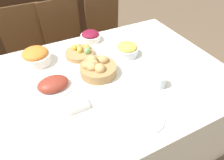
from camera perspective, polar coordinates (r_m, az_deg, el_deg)
name	(u,v)px	position (r m, az deg, el deg)	size (l,w,h in m)	color
ground_plane	(110,139)	(1.94, -0.66, -16.40)	(12.00, 12.00, 0.00)	brown
dining_table	(109,112)	(1.62, -0.76, -9.18)	(1.61, 1.18, 0.77)	silver
chair_far_left	(30,53)	(2.21, -22.31, 7.03)	(0.42, 0.42, 0.95)	brown
chair_far_right	(108,34)	(2.38, -1.17, 12.90)	(0.46, 0.46, 0.95)	brown
chair_far_center	(68,44)	(2.24, -12.49, 9.95)	(0.46, 0.46, 0.95)	brown
sideboard	(32,17)	(3.00, -21.81, 16.26)	(1.51, 0.44, 0.99)	#3D2616
bread_basket	(97,68)	(1.34, -4.27, 3.50)	(0.25, 0.25, 0.12)	#AD8451
egg_basket	(80,52)	(1.55, -9.07, 7.81)	(0.22, 0.22, 0.08)	#AD8451
ham_platter	(53,85)	(1.30, -16.43, -1.27)	(0.30, 0.21, 0.08)	white
carrot_bowl	(36,56)	(1.54, -20.95, 6.36)	(0.21, 0.21, 0.11)	white
pineapple_bowl	(127,49)	(1.53, 4.26, 8.71)	(0.17, 0.17, 0.10)	silver
beet_salad_bowl	(91,36)	(1.72, -6.16, 12.36)	(0.17, 0.17, 0.08)	white
dinner_plate	(142,117)	(1.11, 8.64, -10.27)	(0.24, 0.24, 0.01)	white
fork	(118,127)	(1.06, 1.86, -13.26)	(0.02, 0.17, 0.00)	silver
knife	(164,108)	(1.18, 14.60, -7.62)	(0.02, 0.17, 0.00)	silver
spoon	(168,106)	(1.20, 15.73, -7.09)	(0.02, 0.17, 0.00)	silver
drinking_cup	(159,81)	(1.28, 13.39, -0.33)	(0.08, 0.08, 0.08)	silver
butter_dish	(78,106)	(1.15, -9.71, -7.32)	(0.12, 0.08, 0.03)	white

